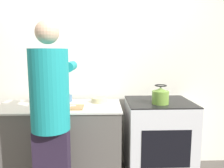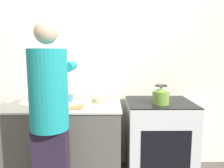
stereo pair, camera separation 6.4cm
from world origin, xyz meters
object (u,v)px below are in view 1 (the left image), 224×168
Objects in this scene: canister_jar at (39,97)px; kettle at (160,96)px; knife at (66,106)px; person at (51,115)px; bowl_prep at (66,98)px; oven at (158,140)px; cutting_board at (64,107)px.

kettle is at bearing -9.62° from canister_jar.
person is at bearing -108.76° from knife.
person reaches higher than bowl_prep.
oven is 4.53× the size of kettle.
canister_jar is at bearing -165.51° from bowl_prep.
person is 1.15m from kettle.
kettle is (1.02, 0.02, 0.11)m from cutting_board.
oven is at bearing -4.37° from canister_jar.
kettle reaches higher than oven.
cutting_board is (0.04, 0.42, -0.04)m from person.
oven is 4.86× the size of knife.
bowl_prep is at bearing 163.78° from kettle.
bowl_prep is at bearing 89.82° from person.
cutting_board is 0.42m from canister_jar.
person is 9.08× the size of knife.
person reaches higher than canister_jar.
person is at bearing -66.23° from canister_jar.
bowl_prep is (-1.05, 0.31, -0.08)m from kettle.
canister_jar is at bearing 113.77° from person.
person reaches higher than kettle.
oven is at bearing 7.84° from cutting_board.
bowl_prep is (-1.08, 0.18, 0.46)m from oven.
kettle is at bearing -16.22° from bowl_prep.
cutting_board is 2.60× the size of canister_jar.
canister_jar is at bearing 175.63° from oven.
oven is 1.14m from cutting_board.
person is 8.46× the size of kettle.
bowl_prep reaches higher than oven.
oven is at bearing -4.10° from knife.
oven is 1.47m from canister_jar.
bowl_prep is at bearing 170.38° from oven.
kettle reaches higher than canister_jar.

